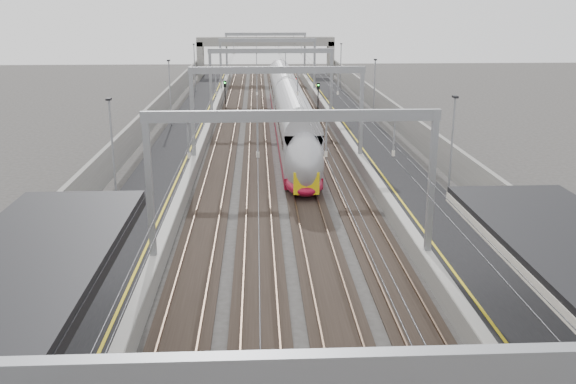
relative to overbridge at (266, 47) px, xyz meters
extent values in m
cube|color=black|center=(-8.00, -55.00, -4.81)|extent=(4.00, 120.00, 1.00)
cube|color=black|center=(8.00, -55.00, -4.81)|extent=(4.00, 120.00, 1.00)
cube|color=black|center=(-4.50, -55.00, -5.27)|extent=(2.40, 140.00, 0.08)
cube|color=brown|center=(-5.22, -55.00, -5.18)|extent=(0.07, 140.00, 0.14)
cube|color=brown|center=(-3.78, -55.00, -5.18)|extent=(0.07, 140.00, 0.14)
cube|color=black|center=(-1.50, -55.00, -5.27)|extent=(2.40, 140.00, 0.08)
cube|color=brown|center=(-2.22, -55.00, -5.18)|extent=(0.07, 140.00, 0.14)
cube|color=brown|center=(-0.78, -55.00, -5.18)|extent=(0.07, 140.00, 0.14)
cube|color=black|center=(1.50, -55.00, -5.27)|extent=(2.40, 140.00, 0.08)
cube|color=brown|center=(0.78, -55.00, -5.18)|extent=(0.07, 140.00, 0.14)
cube|color=brown|center=(2.22, -55.00, -5.18)|extent=(0.07, 140.00, 0.14)
cube|color=black|center=(4.50, -55.00, -5.27)|extent=(2.40, 140.00, 0.08)
cube|color=brown|center=(3.78, -55.00, -5.18)|extent=(0.07, 140.00, 0.14)
cube|color=brown|center=(5.22, -55.00, -5.18)|extent=(0.07, 140.00, 0.14)
cube|color=gray|center=(0.00, -98.00, 2.04)|extent=(13.00, 0.25, 0.50)
cube|color=gray|center=(-6.30, -78.00, -1.01)|extent=(0.28, 0.28, 6.60)
cube|color=gray|center=(6.30, -78.00, -1.01)|extent=(0.28, 0.28, 6.60)
cube|color=gray|center=(0.00, -78.00, 2.04)|extent=(13.00, 0.25, 0.50)
cube|color=gray|center=(-6.30, -58.00, -1.01)|extent=(0.28, 0.28, 6.60)
cube|color=gray|center=(6.30, -58.00, -1.01)|extent=(0.28, 0.28, 6.60)
cube|color=gray|center=(0.00, -58.00, 2.04)|extent=(13.00, 0.25, 0.50)
cube|color=gray|center=(-6.30, -38.00, -1.01)|extent=(0.28, 0.28, 6.60)
cube|color=gray|center=(6.30, -38.00, -1.01)|extent=(0.28, 0.28, 6.60)
cube|color=gray|center=(0.00, -38.00, 2.04)|extent=(13.00, 0.25, 0.50)
cube|color=gray|center=(-6.30, -18.00, -1.01)|extent=(0.28, 0.28, 6.60)
cube|color=gray|center=(6.30, -18.00, -1.01)|extent=(0.28, 0.28, 6.60)
cube|color=gray|center=(0.00, -18.00, 2.04)|extent=(13.00, 0.25, 0.50)
cube|color=gray|center=(-6.30, 0.00, -1.01)|extent=(0.28, 0.28, 6.60)
cube|color=gray|center=(6.30, 0.00, -1.01)|extent=(0.28, 0.28, 6.60)
cube|color=gray|center=(0.00, 0.00, 2.04)|extent=(13.00, 0.25, 0.50)
cylinder|color=#262628|center=(-4.50, -50.00, 0.19)|extent=(0.03, 140.00, 0.03)
cylinder|color=#262628|center=(-1.50, -50.00, 0.19)|extent=(0.03, 140.00, 0.03)
cylinder|color=#262628|center=(1.50, -50.00, 0.19)|extent=(0.03, 140.00, 0.03)
cylinder|color=#262628|center=(4.50, -50.00, 0.19)|extent=(0.03, 140.00, 0.03)
cylinder|color=black|center=(-9.70, -86.00, -2.31)|extent=(0.20, 0.20, 4.00)
cube|color=gray|center=(0.00, 0.00, 0.89)|extent=(22.00, 2.20, 1.40)
cube|color=gray|center=(-10.50, 0.00, -2.21)|extent=(1.00, 2.20, 6.20)
cube|color=gray|center=(10.50, 0.00, -2.21)|extent=(1.00, 2.20, 6.20)
cube|color=gray|center=(-11.20, -55.00, -3.71)|extent=(0.30, 120.00, 3.20)
cube|color=gray|center=(11.20, -55.00, -3.71)|extent=(0.30, 120.00, 3.20)
cube|color=maroon|center=(1.50, -53.94, -4.73)|extent=(2.57, 21.89, 0.76)
cube|color=#A5A5AA|center=(1.50, -53.94, -2.92)|extent=(2.57, 21.89, 2.86)
cube|color=black|center=(1.50, -61.60, -5.04)|extent=(1.90, 2.28, 0.48)
cube|color=maroon|center=(1.50, -31.67, -4.73)|extent=(2.57, 21.89, 0.76)
cube|color=#A5A5AA|center=(1.50, -31.67, -2.92)|extent=(2.57, 21.89, 2.86)
cube|color=black|center=(1.50, -39.33, -5.04)|extent=(1.90, 2.28, 0.48)
ellipsoid|color=#A5A5AA|center=(1.50, -65.07, -3.21)|extent=(2.57, 4.95, 4.00)
cube|color=yellow|center=(1.50, -67.12, -4.06)|extent=(1.62, 0.12, 1.43)
cube|color=black|center=(1.50, -66.69, -2.64)|extent=(1.52, 0.55, 0.90)
cylinder|color=black|center=(-5.20, -30.59, -3.81)|extent=(0.12, 0.12, 3.00)
cube|color=black|center=(-5.20, -30.59, -2.21)|extent=(0.32, 0.22, 0.75)
sphere|color=#0CE526|center=(-5.20, -30.72, -2.06)|extent=(0.16, 0.16, 0.16)
cylinder|color=black|center=(3.20, -26.97, -3.81)|extent=(0.12, 0.12, 3.00)
cube|color=black|center=(3.20, -26.97, -2.21)|extent=(0.32, 0.22, 0.75)
sphere|color=red|center=(3.20, -27.10, -2.06)|extent=(0.16, 0.16, 0.16)
cylinder|color=black|center=(5.40, -33.14, -3.81)|extent=(0.12, 0.12, 3.00)
cube|color=black|center=(5.40, -33.14, -2.21)|extent=(0.32, 0.22, 0.75)
sphere|color=#0CE526|center=(5.40, -33.27, -2.06)|extent=(0.16, 0.16, 0.16)
camera|label=1|loc=(-1.50, -105.43, 6.69)|focal=40.00mm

